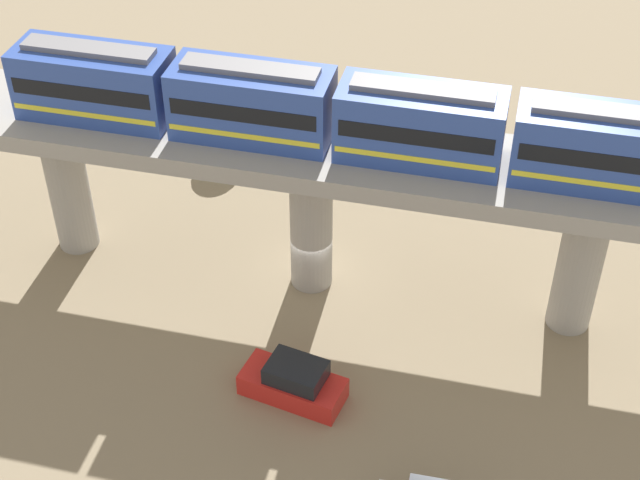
{
  "coord_description": "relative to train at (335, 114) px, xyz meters",
  "views": [
    {
      "loc": [
        31.99,
        8.17,
        29.35
      ],
      "look_at": [
        2.5,
        1.01,
        4.57
      ],
      "focal_mm": 53.38,
      "sensor_mm": 36.0,
      "label": 1
    }
  ],
  "objects": [
    {
      "name": "ground_plane",
      "position": [
        0.0,
        -1.01,
        -9.15
      ],
      "size": [
        120.0,
        120.0,
        0.0
      ],
      "primitive_type": "plane",
      "color": "#84755B"
    },
    {
      "name": "parked_car_red",
      "position": [
        7.0,
        0.0,
        -8.41
      ],
      "size": [
        2.54,
        4.46,
        1.76
      ],
      "rotation": [
        0.0,
        0.0,
        -0.18
      ],
      "color": "red",
      "rests_on": "ground"
    },
    {
      "name": "tree_near_viaduct",
      "position": [
        -9.68,
        -8.01,
        -6.47
      ],
      "size": [
        2.52,
        2.52,
        3.97
      ],
      "color": "brown",
      "rests_on": "ground"
    },
    {
      "name": "viaduct",
      "position": [
        0.0,
        -1.01,
        -3.2
      ],
      "size": [
        5.2,
        35.8,
        7.62
      ],
      "color": "#999691",
      "rests_on": "ground"
    },
    {
      "name": "train",
      "position": [
        0.0,
        0.0,
        0.0
      ],
      "size": [
        2.64,
        27.45,
        3.24
      ],
      "color": "#2D4CA5",
      "rests_on": "viaduct"
    }
  ]
}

